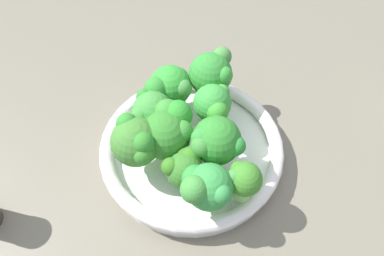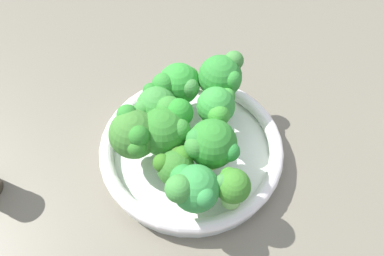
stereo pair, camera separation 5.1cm
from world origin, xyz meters
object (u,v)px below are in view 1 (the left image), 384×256
broccoli_floret_7 (206,187)px  broccoli_floret_8 (212,74)px  broccoli_floret_2 (152,112)px  broccoli_floret_4 (136,142)px  bowl (192,148)px  broccoli_floret_3 (170,86)px  broccoli_floret_0 (213,105)px  broccoli_floret_5 (169,130)px  broccoli_floret_1 (185,167)px  broccoli_floret_9 (215,142)px  broccoli_floret_6 (243,180)px

broccoli_floret_7 → broccoli_floret_8: (-4.87, 16.73, 0.67)cm
broccoli_floret_2 → broccoli_floret_4: bearing=-85.7°
bowl → broccoli_floret_3: 9.14cm
broccoli_floret_0 → broccoli_floret_5: bearing=-124.4°
broccoli_floret_5 → broccoli_floret_0: bearing=55.6°
broccoli_floret_1 → broccoli_floret_3: bearing=119.6°
broccoli_floret_4 → broccoli_floret_7: broccoli_floret_4 is taller
broccoli_floret_0 → broccoli_floret_8: 5.36cm
bowl → broccoli_floret_9: broccoli_floret_9 is taller
broccoli_floret_4 → broccoli_floret_1: bearing=-7.5°
broccoli_floret_9 → broccoli_floret_0: bearing=110.3°
broccoli_floret_7 → broccoli_floret_8: bearing=106.2°
broccoli_floret_5 → broccoli_floret_6: bearing=-16.9°
bowl → broccoli_floret_6: (8.35, -5.40, 5.23)cm
broccoli_floret_2 → broccoli_floret_3: 4.98cm
broccoli_floret_1 → broccoli_floret_6: 7.12cm
broccoli_floret_2 → broccoli_floret_3: broccoli_floret_3 is taller
bowl → broccoli_floret_4: broccoli_floret_4 is taller
broccoli_floret_3 → broccoli_floret_8: bearing=34.5°
bowl → broccoli_floret_0: broccoli_floret_0 is taller
broccoli_floret_5 → broccoli_floret_9: (6.11, 0.08, 0.40)cm
broccoli_floret_3 → broccoli_floret_6: broccoli_floret_3 is taller
broccoli_floret_5 → broccoli_floret_7: (7.00, -5.91, -0.17)cm
broccoli_floret_3 → broccoli_floret_7: size_ratio=0.99×
broccoli_floret_2 → broccoli_floret_8: size_ratio=0.82×
broccoli_floret_4 → broccoli_floret_7: (10.09, -2.86, -0.20)cm
broccoli_floret_5 → broccoli_floret_6: 11.17cm
bowl → broccoli_floret_2: bearing=176.9°
broccoli_floret_3 → broccoli_floret_8: (4.98, 3.42, 0.97)cm
broccoli_floret_0 → broccoli_floret_9: (2.13, -5.73, 0.30)cm
broccoli_floret_1 → broccoli_floret_5: size_ratio=0.72×
broccoli_floret_6 → broccoli_floret_4: bearing=179.2°
broccoli_floret_2 → broccoli_floret_6: (14.18, -5.71, -0.02)cm
bowl → broccoli_floret_9: (3.79, -2.07, 6.27)cm
broccoli_floret_6 → broccoli_floret_1: bearing=-174.4°
bowl → broccoli_floret_6: broccoli_floret_6 is taller
broccoli_floret_3 → broccoli_floret_9: bearing=-39.2°
broccoli_floret_6 → broccoli_floret_9: broccoli_floret_9 is taller
broccoli_floret_1 → broccoli_floret_4: broccoli_floret_4 is taller
broccoli_floret_1 → broccoli_floret_5: 5.39cm
broccoli_floret_1 → broccoli_floret_3: 13.05cm
broccoli_floret_2 → broccoli_floret_3: bearing=82.5°
broccoli_floret_1 → broccoli_floret_4: bearing=172.5°
broccoli_floret_6 → broccoli_floret_0: bearing=126.4°
broccoli_floret_5 → broccoli_floret_4: bearing=-135.4°
bowl → broccoli_floret_3: broccoli_floret_3 is taller
broccoli_floret_0 → broccoli_floret_9: 6.12cm
bowl → broccoli_floret_1: bearing=-78.2°
broccoli_floret_5 → bowl: bearing=42.9°
broccoli_floret_3 → broccoli_floret_4: broccoli_floret_4 is taller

